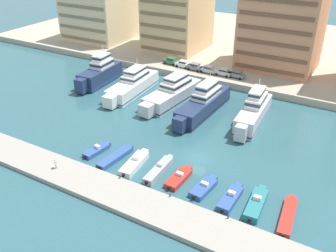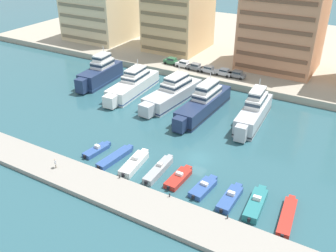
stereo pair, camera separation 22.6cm
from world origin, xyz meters
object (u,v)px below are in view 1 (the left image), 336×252
object	(u,v)px
motorboat_blue_mid_right	(231,198)
car_silver_center_left	(208,69)
motorboat_white_mid_left	(135,163)
car_green_far_left	(171,61)
yacht_navy_center_left	(204,103)
motorboat_red_far_right	(288,216)
motorboat_blue_center_right	(204,187)
yacht_white_left	(133,85)
motorboat_red_center	(179,178)
car_grey_center_right	(237,74)
car_white_left	(183,64)
yacht_navy_far_left	(100,73)
motorboat_blue_far_left	(97,150)
motorboat_grey_center_left	(159,170)
yacht_silver_center	(254,111)
pedestrian_near_edge	(55,163)
yacht_silver_mid_left	(172,93)
car_grey_mid_left	(195,66)
motorboat_blue_left	(115,157)
motorboat_teal_right	(256,204)
car_silver_center	(223,72)

from	to	relation	value
motorboat_blue_mid_right	car_silver_center_left	world-z (taller)	car_silver_center_left
motorboat_white_mid_left	car_green_far_left	xyz separation A→B (m)	(-16.86, 41.49, 2.03)
yacht_navy_center_left	motorboat_red_far_right	size ratio (longest dim) A/B	2.37
motorboat_blue_center_right	yacht_white_left	bearing A→B (deg)	140.60
car_green_far_left	motorboat_red_center	bearing A→B (deg)	-58.95
motorboat_white_mid_left	car_grey_center_right	size ratio (longest dim) A/B	1.89
motorboat_blue_mid_right	motorboat_red_center	bearing A→B (deg)	176.46
motorboat_red_center	motorboat_red_far_right	bearing A→B (deg)	-0.49
motorboat_red_center	car_white_left	world-z (taller)	car_white_left
yacht_navy_far_left	motorboat_blue_far_left	xyz separation A→B (m)	(19.32, -24.92, -2.12)
motorboat_grey_center_left	motorboat_red_center	distance (m)	3.67
yacht_white_left	car_green_far_left	xyz separation A→B (m)	(0.22, 17.36, 0.60)
yacht_white_left	motorboat_red_center	bearing A→B (deg)	-43.61
car_green_far_left	car_white_left	world-z (taller)	same
yacht_navy_center_left	car_white_left	xyz separation A→B (m)	(-14.29, 18.09, 0.38)
yacht_navy_center_left	motorboat_blue_mid_right	world-z (taller)	yacht_navy_center_left
yacht_navy_far_left	car_green_far_left	bearing A→B (deg)	57.53
yacht_silver_center	motorboat_blue_mid_right	xyz separation A→B (m)	(5.04, -24.28, -1.92)
motorboat_white_mid_left	motorboat_grey_center_left	distance (m)	4.31
yacht_navy_center_left	yacht_silver_center	xyz separation A→B (m)	(10.17, 1.10, 0.17)
yacht_navy_center_left	yacht_white_left	bearing A→B (deg)	176.26
yacht_white_left	car_grey_center_right	size ratio (longest dim) A/B	4.65
yacht_navy_center_left	motorboat_red_center	world-z (taller)	yacht_navy_center_left
motorboat_grey_center_left	pedestrian_near_edge	size ratio (longest dim) A/B	5.13
yacht_silver_mid_left	yacht_navy_center_left	world-z (taller)	yacht_navy_center_left
yacht_silver_center	car_grey_mid_left	world-z (taller)	yacht_silver_center
yacht_silver_center	motorboat_white_mid_left	size ratio (longest dim) A/B	2.24
yacht_navy_far_left	motorboat_blue_left	size ratio (longest dim) A/B	1.98
yacht_navy_center_left	motorboat_blue_mid_right	size ratio (longest dim) A/B	2.98
car_green_far_left	motorboat_grey_center_left	bearing A→B (deg)	-62.75
car_green_far_left	motorboat_white_mid_left	bearing A→B (deg)	-67.89
car_grey_center_right	motorboat_blue_left	bearing A→B (deg)	-97.65
motorboat_grey_center_left	motorboat_teal_right	world-z (taller)	motorboat_teal_right
yacht_navy_center_left	motorboat_white_mid_left	distance (m)	23.02
yacht_navy_far_left	yacht_silver_mid_left	bearing A→B (deg)	-1.37
car_silver_center_left	car_white_left	bearing A→B (deg)	176.32
motorboat_white_mid_left	car_grey_mid_left	distance (m)	41.75
yacht_white_left	motorboat_teal_right	xyz separation A→B (m)	(37.16, -23.86, -1.44)
motorboat_blue_left	motorboat_teal_right	bearing A→B (deg)	0.67
car_silver_center	pedestrian_near_edge	xyz separation A→B (m)	(-8.05, -48.09, -0.90)
motorboat_red_center	motorboat_blue_center_right	bearing A→B (deg)	-3.19
motorboat_white_mid_left	car_grey_mid_left	size ratio (longest dim) A/B	1.87
motorboat_blue_left	motorboat_white_mid_left	world-z (taller)	motorboat_white_mid_left
yacht_silver_center	car_green_far_left	size ratio (longest dim) A/B	4.23
motorboat_white_mid_left	motorboat_blue_mid_right	distance (m)	16.53
car_green_far_left	yacht_white_left	bearing A→B (deg)	-90.74
car_grey_center_right	motorboat_white_mid_left	bearing A→B (deg)	-92.24
yacht_navy_center_left	motorboat_teal_right	size ratio (longest dim) A/B	2.61
yacht_silver_center	motorboat_red_far_right	size ratio (longest dim) A/B	2.05
yacht_white_left	yacht_silver_center	world-z (taller)	yacht_silver_center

